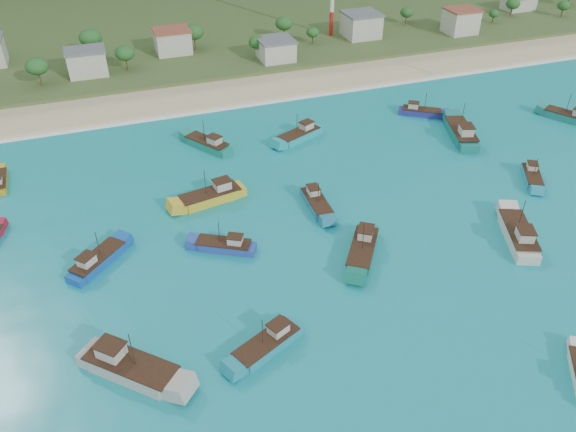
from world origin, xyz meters
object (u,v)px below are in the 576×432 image
object	(u,v)px
boat_1	(268,345)
boat_15	(461,134)
boat_8	(532,177)
boat_22	(225,246)
boat_3	(0,182)
boat_5	(98,261)
boat_24	(518,235)
boat_28	(363,250)
boat_18	(300,136)
boat_16	(568,117)
boat_14	(130,368)
boat_10	(208,145)
boat_2	(420,112)
boat_13	(212,197)
boat_21	(316,203)

from	to	relation	value
boat_1	boat_15	size ratio (longest dim) A/B	0.76
boat_1	boat_8	size ratio (longest dim) A/B	1.18
boat_22	boat_3	bearing A→B (deg)	76.36
boat_5	boat_24	distance (m)	68.07
boat_8	boat_28	world-z (taller)	boat_28
boat_1	boat_18	distance (m)	59.59
boat_22	boat_24	world-z (taller)	boat_24
boat_3	boat_8	bearing A→B (deg)	-20.02
boat_5	boat_16	bearing A→B (deg)	55.17
boat_3	boat_14	xyz separation A→B (m)	(18.19, -53.93, 0.52)
boat_18	boat_10	bearing A→B (deg)	58.39
boat_8	boat_16	xyz separation A→B (m)	(25.43, 18.64, 0.23)
boat_24	boat_16	bearing A→B (deg)	62.94
boat_3	boat_22	xyz separation A→B (m)	(35.57, -33.62, 0.11)
boat_5	boat_15	xyz separation A→B (m)	(77.89, 17.63, 0.35)
boat_2	boat_5	distance (m)	81.80
boat_5	boat_10	distance (m)	40.34
boat_3	boat_5	world-z (taller)	boat_5
boat_14	boat_28	distance (m)	39.56
boat_15	boat_22	bearing A→B (deg)	-142.58
boat_13	boat_22	xyz separation A→B (m)	(-1.26, -14.51, -0.28)
boat_8	boat_21	bearing A→B (deg)	22.95
boat_18	boat_1	bearing A→B (deg)	131.50
boat_16	boat_8	bearing A→B (deg)	-173.23
boat_5	boat_14	bearing A→B (deg)	-38.18
boat_28	boat_1	bearing A→B (deg)	68.65
boat_21	boat_24	world-z (taller)	boat_24
boat_1	boat_21	distance (m)	34.09
boat_5	boat_15	distance (m)	79.86
boat_2	boat_3	bearing A→B (deg)	-55.54
boat_14	boat_22	xyz separation A→B (m)	(17.38, 20.32, -0.41)
boat_5	boat_21	distance (m)	38.42
boat_16	boat_10	bearing A→B (deg)	140.14
boat_10	boat_22	xyz separation A→B (m)	(-5.20, -34.64, -0.15)
boat_2	boat_22	world-z (taller)	boat_2
boat_1	boat_16	size ratio (longest dim) A/B	0.95
boat_2	boat_14	bearing A→B (deg)	-19.27
boat_2	boat_8	xyz separation A→B (m)	(5.25, -32.75, -0.08)
boat_8	boat_1	bearing A→B (deg)	50.94
boat_22	boat_24	size ratio (longest dim) A/B	0.75
boat_18	boat_28	size ratio (longest dim) A/B	0.98
boat_22	boat_24	bearing A→B (deg)	-76.91
boat_18	boat_24	distance (m)	50.54
boat_16	boat_21	distance (m)	69.43
boat_3	boat_13	world-z (taller)	boat_13
boat_16	boat_24	bearing A→B (deg)	-169.78
boat_1	boat_18	size ratio (longest dim) A/B	0.94
boat_2	boat_28	world-z (taller)	boat_28
boat_8	boat_22	world-z (taller)	boat_22
boat_3	boat_24	size ratio (longest dim) A/B	0.66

